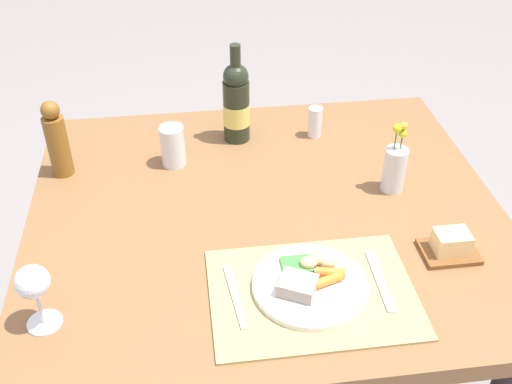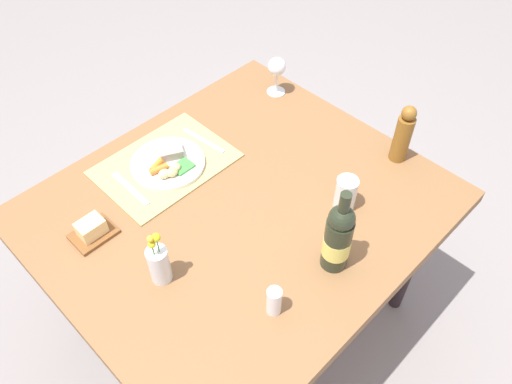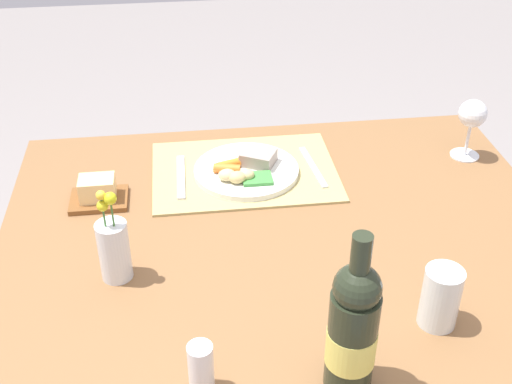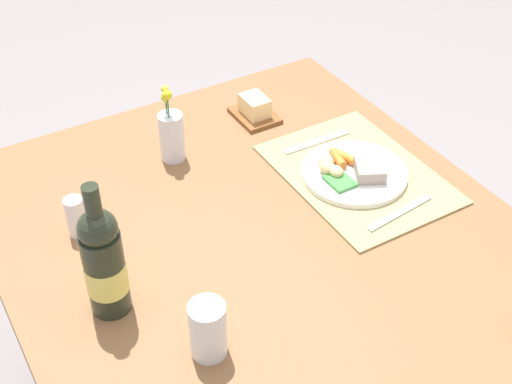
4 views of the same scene
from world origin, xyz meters
name	(u,v)px [view 4 (image 4 of 4)]	position (x,y,z in m)	size (l,w,h in m)	color
dining_table	(260,253)	(0.00, 0.00, 0.66)	(1.22, 1.08, 0.72)	brown
placemat	(358,174)	(0.06, -0.31, 0.73)	(0.45, 0.33, 0.01)	tan
dinner_plate	(353,171)	(0.05, -0.29, 0.74)	(0.25, 0.25, 0.05)	white
fork	(400,213)	(-0.11, -0.30, 0.73)	(0.01, 0.19, 0.01)	silver
knife	(317,142)	(0.21, -0.30, 0.73)	(0.02, 0.19, 0.01)	silver
butter_dish	(255,109)	(0.40, -0.22, 0.75)	(0.13, 0.10, 0.06)	brown
water_tumbler	(208,332)	(-0.23, 0.25, 0.77)	(0.07, 0.07, 0.12)	silver
salt_shaker	(76,217)	(0.20, 0.34, 0.77)	(0.04, 0.04, 0.10)	white
wine_bottle	(104,262)	(-0.04, 0.36, 0.84)	(0.08, 0.08, 0.30)	#262D1D
flower_vase	(171,134)	(0.35, 0.04, 0.79)	(0.06, 0.06, 0.20)	silver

